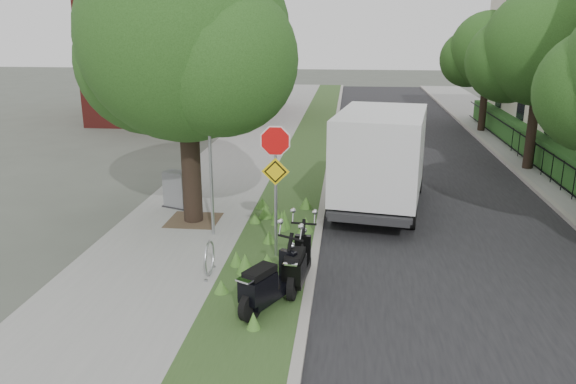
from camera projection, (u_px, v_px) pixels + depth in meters
The scene contains 20 objects.
ground at pixel (335, 273), 12.56m from camera, with size 120.00×120.00×0.00m, color #4C5147.
sidewalk_near at pixel (236, 162), 22.51m from camera, with size 3.50×60.00×0.12m, color gray.
verge at pixel (304, 164), 22.23m from camera, with size 2.00×60.00×0.12m, color #314C20.
kerb_near at pixel (329, 164), 22.12m from camera, with size 0.20×60.00×0.13m, color #9E9991.
road at pixel (420, 168), 21.77m from camera, with size 7.00×60.00×0.01m, color black.
kerb_far at pixel (513, 169), 21.39m from camera, with size 0.20×60.00×0.13m, color #9E9991.
footpath_far at pixel (560, 170), 21.21m from camera, with size 3.20×60.00×0.12m, color gray.
street_tree_main at pixel (183, 47), 14.34m from camera, with size 6.21×5.54×7.66m.
bare_post at pixel (210, 159), 14.00m from camera, with size 0.08×0.08×4.00m.
bike_hoop at pixel (209, 258), 12.13m from camera, with size 0.06×0.78×0.77m.
sign_assembly at pixel (275, 165), 12.60m from camera, with size 0.94×0.08×3.22m.
fence_far at pixel (534, 154), 21.14m from camera, with size 0.04×24.00×1.00m.
hedge_far at pixel (553, 154), 21.07m from camera, with size 1.00×24.00×1.10m, color #204F1C.
brick_building at pixel (187, 45), 33.30m from camera, with size 9.40×10.40×8.30m.
far_tree_b at pixel (539, 53), 20.16m from camera, with size 4.83×4.31×6.56m.
far_tree_c at pixel (487, 54), 27.89m from camera, with size 4.37×3.89×5.93m.
scooter_near at pixel (296, 270), 11.42m from camera, with size 0.50×1.88×0.90m.
scooter_far at pixel (266, 289), 10.56m from camera, with size 1.07×1.80×0.94m.
box_truck at pixel (382, 154), 16.52m from camera, with size 3.08×5.96×2.57m.
utility_cabinet at pixel (177, 190), 16.66m from camera, with size 0.95×0.79×1.08m.
Camera 1 is at (0.22, -11.56, 5.34)m, focal length 35.00 mm.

